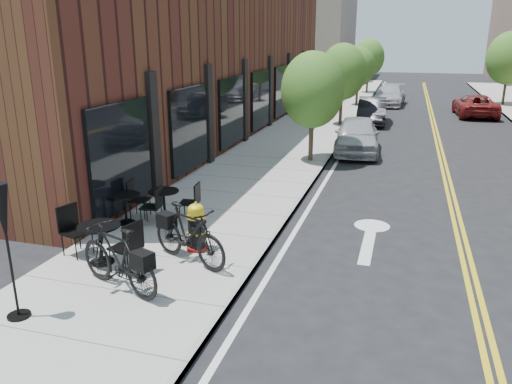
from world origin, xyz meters
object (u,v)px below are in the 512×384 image
(fire_hydrant, at_px, (196,227))
(parked_car_c, at_px, (390,95))
(bistro_set_c, at_px, (164,200))
(bistro_set_a, at_px, (100,238))
(bistro_set_b, at_px, (125,205))
(parked_car_b, at_px, (372,111))
(patio_umbrella, at_px, (4,223))
(bicycle_left, at_px, (118,258))
(parked_car_far, at_px, (475,105))
(bicycle_right, at_px, (189,235))
(parked_car_a, at_px, (357,135))

(fire_hydrant, relative_size, parked_car_c, 0.23)
(bistro_set_c, bearing_deg, bistro_set_a, -97.48)
(bistro_set_a, bearing_deg, bistro_set_b, 124.72)
(fire_hydrant, xyz_separation_m, parked_car_b, (2.23, 17.89, 0.06))
(bistro_set_a, height_order, patio_umbrella, patio_umbrella)
(bicycle_left, distance_m, bistro_set_a, 1.27)
(parked_car_c, bearing_deg, patio_umbrella, -95.29)
(bicycle_left, bearing_deg, bistro_set_b, -129.83)
(bicycle_left, xyz_separation_m, bistro_set_b, (-1.61, 2.92, -0.14))
(parked_car_b, bearing_deg, bistro_set_c, -105.66)
(bicycle_left, bearing_deg, parked_car_far, -177.71)
(fire_hydrant, height_order, patio_umbrella, patio_umbrella)
(bistro_set_a, bearing_deg, bicycle_left, -26.25)
(bistro_set_a, bearing_deg, bicycle_right, 32.98)
(bicycle_right, distance_m, patio_umbrella, 3.31)
(bistro_set_b, bearing_deg, bicycle_right, -41.51)
(bicycle_right, bearing_deg, bistro_set_c, 60.70)
(bistro_set_c, xyz_separation_m, parked_car_a, (3.67, 9.19, 0.12))
(bistro_set_c, bearing_deg, bicycle_left, -82.24)
(bicycle_right, distance_m, parked_car_b, 18.66)
(fire_hydrant, xyz_separation_m, bistro_set_c, (-1.49, 1.49, -0.03))
(bicycle_left, distance_m, bistro_set_b, 3.33)
(bicycle_left, xyz_separation_m, parked_car_a, (2.79, 12.67, -0.02))
(parked_car_far, bearing_deg, bistro_set_b, 61.88)
(bicycle_right, relative_size, parked_car_c, 0.43)
(bistro_set_c, height_order, parked_car_far, parked_car_far)
(patio_umbrella, bearing_deg, bistro_set_b, 97.48)
(patio_umbrella, relative_size, parked_car_b, 0.54)
(bicycle_left, height_order, parked_car_c, bicycle_left)
(bistro_set_c, distance_m, patio_umbrella, 4.87)
(fire_hydrant, height_order, bistro_set_a, fire_hydrant)
(bicycle_left, height_order, patio_umbrella, patio_umbrella)
(patio_umbrella, height_order, parked_car_b, patio_umbrella)
(bicycle_right, distance_m, parked_car_far, 24.01)
(bicycle_left, relative_size, bistro_set_c, 1.16)
(parked_car_a, bearing_deg, bistro_set_a, -112.13)
(bicycle_right, bearing_deg, parked_car_far, 5.32)
(bicycle_right, relative_size, parked_car_far, 0.44)
(bistro_set_b, bearing_deg, bicycle_left, -68.74)
(parked_car_a, bearing_deg, bistro_set_c, -116.45)
(bistro_set_a, distance_m, bistro_set_c, 2.63)
(patio_umbrella, bearing_deg, parked_car_b, 79.55)
(bicycle_right, xyz_separation_m, parked_car_b, (2.11, 18.54, -0.04))
(patio_umbrella, distance_m, parked_car_a, 14.49)
(bistro_set_a, xyz_separation_m, bistro_set_c, (0.05, 2.63, -0.05))
(bistro_set_a, relative_size, patio_umbrella, 0.88)
(bistro_set_b, bearing_deg, parked_car_far, 57.32)
(bistro_set_a, distance_m, patio_umbrella, 2.37)
(fire_hydrant, bearing_deg, parked_car_c, 105.45)
(parked_car_a, relative_size, parked_car_b, 1.02)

